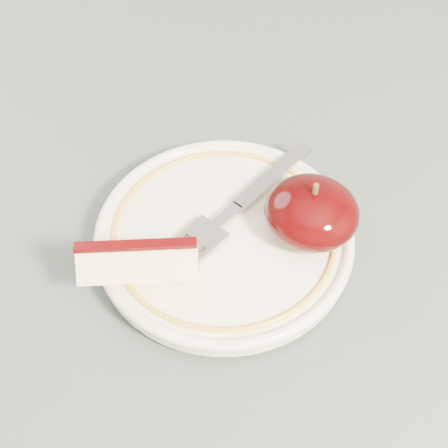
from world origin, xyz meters
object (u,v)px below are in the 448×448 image
(plate, at_px, (224,236))
(apple_half, at_px, (312,212))
(fork, at_px, (237,207))
(table, at_px, (238,335))

(plate, height_order, apple_half, apple_half)
(plate, xyz_separation_m, fork, (0.00, 0.02, 0.01))
(plate, bearing_deg, apple_half, 20.32)
(plate, bearing_deg, fork, 83.21)
(table, xyz_separation_m, fork, (-0.02, 0.04, 0.11))
(fork, bearing_deg, table, -135.69)
(plate, height_order, fork, fork)
(plate, xyz_separation_m, apple_half, (0.06, 0.02, 0.02))
(apple_half, bearing_deg, table, -131.19)
(table, relative_size, plate, 4.74)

